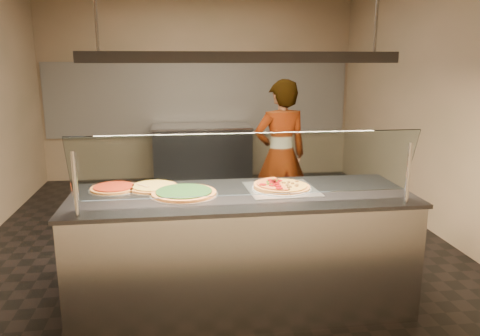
{
  "coord_description": "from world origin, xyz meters",
  "views": [
    {
      "loc": [
        -0.37,
        -4.73,
        1.93
      ],
      "look_at": [
        0.16,
        -0.83,
        1.02
      ],
      "focal_mm": 35.0,
      "sensor_mm": 36.0,
      "label": 1
    }
  ],
  "objects": [
    {
      "name": "ground",
      "position": [
        0.0,
        0.0,
        -0.01
      ],
      "size": [
        5.0,
        6.0,
        0.02
      ],
      "primitive_type": "cube",
      "color": "black",
      "rests_on": "ground"
    },
    {
      "name": "wall_back",
      "position": [
        0.0,
        3.01,
        1.5
      ],
      "size": [
        5.0,
        0.02,
        3.0
      ],
      "primitive_type": "cube",
      "color": "tan",
      "rests_on": "ground"
    },
    {
      "name": "wall_front",
      "position": [
        0.0,
        -3.01,
        1.5
      ],
      "size": [
        5.0,
        0.02,
        3.0
      ],
      "primitive_type": "cube",
      "color": "tan",
      "rests_on": "ground"
    },
    {
      "name": "wall_right",
      "position": [
        2.51,
        0.0,
        1.5
      ],
      "size": [
        0.02,
        6.0,
        3.0
      ],
      "primitive_type": "cube",
      "color": "tan",
      "rests_on": "ground"
    },
    {
      "name": "tile_band",
      "position": [
        0.0,
        2.98,
        1.3
      ],
      "size": [
        4.9,
        0.02,
        1.2
      ],
      "primitive_type": "cube",
      "color": "silver",
      "rests_on": "wall_back"
    },
    {
      "name": "serving_counter",
      "position": [
        0.1,
        -1.31,
        0.47
      ],
      "size": [
        2.61,
        0.94,
        0.93
      ],
      "color": "#B7B7BC",
      "rests_on": "ground"
    },
    {
      "name": "sneeze_guard",
      "position": [
        0.1,
        -1.65,
        1.23
      ],
      "size": [
        2.37,
        0.18,
        0.54
      ],
      "color": "#B7B7BC",
      "rests_on": "serving_counter"
    },
    {
      "name": "perforated_tray",
      "position": [
        0.43,
        -1.23,
        0.94
      ],
      "size": [
        0.56,
        0.56,
        0.01
      ],
      "color": "silver",
      "rests_on": "serving_counter"
    },
    {
      "name": "half_pizza_pepperoni",
      "position": [
        0.33,
        -1.23,
        0.96
      ],
      "size": [
        0.25,
        0.45,
        0.05
      ],
      "color": "#9E5824",
      "rests_on": "perforated_tray"
    },
    {
      "name": "half_pizza_sausage",
      "position": [
        0.54,
        -1.23,
        0.96
      ],
      "size": [
        0.24,
        0.45,
        0.04
      ],
      "color": "#9E5824",
      "rests_on": "perforated_tray"
    },
    {
      "name": "pizza_spinach",
      "position": [
        -0.33,
        -1.29,
        0.95
      ],
      "size": [
        0.52,
        0.52,
        0.03
      ],
      "color": "silver",
      "rests_on": "serving_counter"
    },
    {
      "name": "pizza_cheese",
      "position": [
        -0.57,
        -1.07,
        0.94
      ],
      "size": [
        0.42,
        0.42,
        0.03
      ],
      "color": "silver",
      "rests_on": "serving_counter"
    },
    {
      "name": "pizza_tomato",
      "position": [
        -0.88,
        -1.06,
        0.94
      ],
      "size": [
        0.39,
        0.39,
        0.03
      ],
      "color": "silver",
      "rests_on": "serving_counter"
    },
    {
      "name": "pizza_spatula",
      "position": [
        -0.6,
        -1.1,
        0.96
      ],
      "size": [
        0.28,
        0.17,
        0.02
      ],
      "color": "#B7B7BC",
      "rests_on": "pizza_spinach"
    },
    {
      "name": "prep_table",
      "position": [
        0.01,
        2.55,
        0.47
      ],
      "size": [
        1.55,
        0.74,
        0.93
      ],
      "color": "#3A3A40",
      "rests_on": "ground"
    },
    {
      "name": "worker",
      "position": [
        0.79,
        0.42,
        0.86
      ],
      "size": [
        0.69,
        0.5,
        1.73
      ],
      "primitive_type": "imported",
      "rotation": [
        0.0,
        0.0,
        3.3
      ],
      "color": "#342F39",
      "rests_on": "ground"
    },
    {
      "name": "heat_lamp_housing",
      "position": [
        0.1,
        -1.31,
        1.95
      ],
      "size": [
        2.3,
        0.18,
        0.08
      ],
      "primitive_type": "cube",
      "color": "#3A3A40",
      "rests_on": "ceiling"
    }
  ]
}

